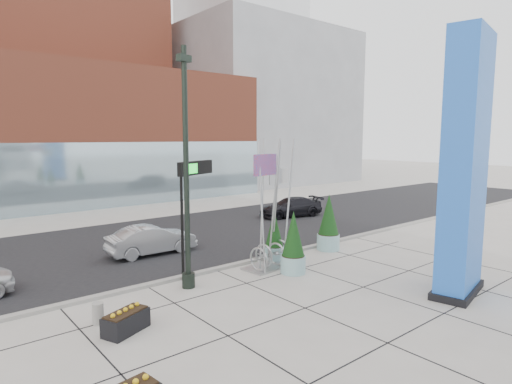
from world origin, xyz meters
TOP-DOWN VIEW (x-y plane):
  - ground at (0.00, 0.00)m, footprint 160.00×160.00m
  - street_asphalt at (0.00, 10.00)m, footprint 80.00×12.00m
  - curb_edge at (0.00, 4.00)m, footprint 80.00×0.30m
  - tower_podium at (1.00, 27.00)m, footprint 34.00×10.00m
  - tower_glass_front at (1.00, 22.20)m, footprint 34.00×0.60m
  - building_grey_parking at (26.00, 32.00)m, footprint 20.00×18.00m
  - building_pale_office at (36.00, 48.00)m, footprint 16.00×16.00m
  - blue_pylon at (6.04, -3.42)m, footprint 2.84×1.70m
  - lamp_post at (-0.87, 3.00)m, footprint 0.57×0.46m
  - public_art_sculpture at (3.06, 3.00)m, footprint 2.47×1.43m
  - concrete_bollard at (-4.46, 2.00)m, footprint 0.33×0.33m
  - overhead_street_sign at (0.13, 3.80)m, footprint 1.99×1.04m
  - round_planter_east at (7.00, 3.28)m, footprint 1.08×1.08m
  - round_planter_mid at (3.20, 1.80)m, footprint 1.00×1.00m
  - round_planter_west at (3.80, 3.60)m, footprint 0.89×0.89m
  - box_planter_north at (-4.04, 1.00)m, footprint 1.43×1.10m
  - car_silver_mid at (0.09, 7.92)m, footprint 4.08×1.52m
  - car_dark_east at (11.66, 10.67)m, footprint 4.72×2.76m

SIDE VIEW (x-z plane):
  - ground at x=0.00m, z-range 0.00..0.00m
  - street_asphalt at x=0.00m, z-range 0.00..0.02m
  - curb_edge at x=0.00m, z-range 0.00..0.12m
  - concrete_bollard at x=-4.46m, z-range 0.00..0.63m
  - box_planter_north at x=-4.04m, z-range -0.03..0.68m
  - car_dark_east at x=11.66m, z-range 0.00..1.28m
  - car_silver_mid at x=0.09m, z-range 0.00..1.33m
  - round_planter_west at x=3.80m, z-range -0.06..2.16m
  - round_planter_mid at x=3.20m, z-range -0.07..2.43m
  - round_planter_east at x=7.00m, z-range -0.07..2.62m
  - public_art_sculpture at x=3.06m, z-range -1.27..4.08m
  - tower_glass_front at x=1.00m, z-range 0.00..5.00m
  - lamp_post at x=-0.87m, z-range -0.76..7.67m
  - overhead_street_sign at x=0.13m, z-range 1.60..6.06m
  - blue_pylon at x=6.04m, z-range -0.15..8.68m
  - tower_podium at x=1.00m, z-range 0.00..11.00m
  - building_grey_parking at x=26.00m, z-range 0.00..18.00m
  - building_pale_office at x=36.00m, z-range 0.00..55.00m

